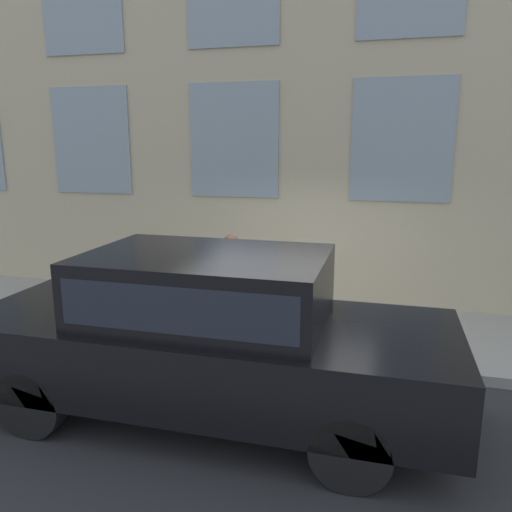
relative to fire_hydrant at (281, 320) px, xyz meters
The scene contains 6 objects.
ground_plane 0.65m from the fire_hydrant, 166.05° to the right, with size 80.00×80.00×0.00m, color #2D2D30.
sidewalk 0.97m from the fire_hydrant, ahead, with size 2.56×60.00×0.15m.
building_facade 4.94m from the fire_hydrant, ahead, with size 0.33×40.00×9.72m.
fire_hydrant is the anchor object (origin of this frame).
person 1.02m from the fire_hydrant, 76.69° to the left, with size 0.37×0.25×1.55m.
parked_car_black_near 2.03m from the fire_hydrant, 167.37° to the left, with size 1.94×5.29×1.88m.
Camera 1 is at (-6.33, -1.30, 3.01)m, focal length 35.00 mm.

